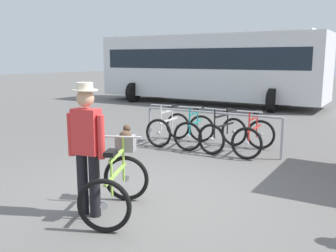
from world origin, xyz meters
name	(u,v)px	position (x,y,z in m)	size (l,w,h in m)	color
ground_plane	(153,197)	(0.00, 0.00, 0.00)	(80.00, 80.00, 0.00)	#605E5B
bike_rack_rail	(210,121)	(-0.61, 3.01, 0.66)	(3.21, 0.22, 0.88)	#99999E
racked_bike_white	(169,128)	(-1.77, 3.13, 0.37)	(0.77, 1.15, 0.97)	black
racked_bike_teal	(195,131)	(-1.07, 3.17, 0.37)	(0.86, 1.21, 0.97)	black
racked_bike_black	(223,134)	(-0.37, 3.20, 0.37)	(0.74, 1.15, 0.97)	black
racked_bike_red	(254,137)	(0.33, 3.24, 0.37)	(0.73, 1.16, 0.98)	black
featured_bicycle	(119,176)	(-0.09, -0.67, 0.49)	(1.06, 1.26, 1.09)	black
person_with_featured_bike	(87,144)	(-0.33, -0.98, 0.95)	(0.52, 0.32, 1.72)	black
bus_distant	(209,65)	(-4.63, 10.77, 1.74)	(10.07, 3.61, 3.08)	silver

